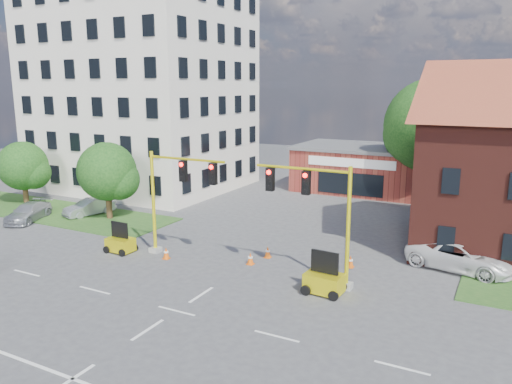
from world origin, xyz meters
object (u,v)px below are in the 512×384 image
(signal_mast_east, at_px, (317,209))
(pickup_white, at_px, (461,256))
(trailer_west, at_px, (120,243))
(signal_mast_west, at_px, (175,192))
(trailer_east, at_px, (324,281))

(signal_mast_east, distance_m, pickup_white, 8.99)
(signal_mast_east, xyz_separation_m, pickup_white, (6.43, 5.46, -3.12))
(trailer_west, relative_size, pickup_white, 0.32)
(signal_mast_west, height_order, trailer_west, signal_mast_west)
(signal_mast_east, distance_m, trailer_west, 12.73)
(signal_mast_west, xyz_separation_m, trailer_west, (-3.53, -0.98, -3.35))
(signal_mast_east, bearing_deg, trailer_west, -175.44)
(pickup_white, bearing_deg, signal_mast_east, 142.25)
(signal_mast_west, xyz_separation_m, signal_mast_east, (8.71, 0.00, 0.00))
(signal_mast_east, height_order, trailer_east, signal_mast_east)
(trailer_west, distance_m, trailer_east, 13.11)
(trailer_east, distance_m, pickup_white, 8.56)
(signal_mast_west, bearing_deg, signal_mast_east, 0.00)
(signal_mast_west, bearing_deg, trailer_east, -6.25)
(signal_mast_west, height_order, pickup_white, signal_mast_west)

